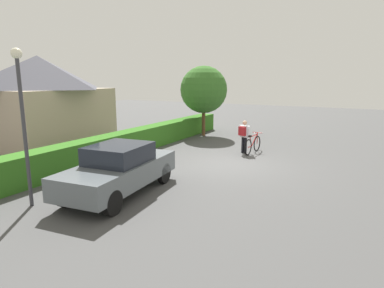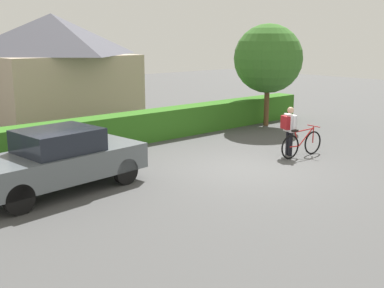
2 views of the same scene
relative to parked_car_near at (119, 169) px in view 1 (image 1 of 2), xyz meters
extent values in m
plane|color=#474747|center=(4.86, -1.65, -0.78)|extent=(60.00, 60.00, 0.00)
cube|color=#316B1D|center=(4.86, 3.24, -0.25)|extent=(16.40, 0.90, 1.06)
cube|color=tan|center=(4.24, 8.89, 0.68)|extent=(5.66, 5.38, 2.93)
pyramid|color=#4C4C56|center=(4.24, 8.89, 3.00)|extent=(5.94, 5.65, 1.71)
cube|color=slate|center=(-0.01, 0.00, -0.12)|extent=(4.39, 2.15, 0.65)
cube|color=#1E232D|center=(0.03, 0.00, 0.48)|extent=(1.94, 1.70, 0.54)
cylinder|color=black|center=(1.35, 0.92, -0.44)|extent=(0.69, 0.25, 0.68)
cylinder|color=black|center=(1.50, -0.63, -0.44)|extent=(0.69, 0.25, 0.68)
cylinder|color=black|center=(-1.52, 0.63, -0.44)|extent=(0.69, 0.25, 0.68)
cylinder|color=black|center=(-1.37, -0.92, -0.44)|extent=(0.69, 0.25, 0.68)
torus|color=black|center=(7.75, -1.93, -0.40)|extent=(0.75, 0.12, 0.75)
torus|color=black|center=(6.72, -1.83, -0.40)|extent=(0.75, 0.12, 0.75)
cylinder|color=#B21E1E|center=(7.43, -1.90, -0.16)|extent=(0.67, 0.10, 0.56)
cylinder|color=#B21E1E|center=(7.00, -1.86, -0.18)|extent=(0.25, 0.06, 0.49)
cylinder|color=#B21E1E|center=(7.30, -1.89, 0.05)|extent=(0.81, 0.12, 0.06)
cylinder|color=#B21E1E|center=(6.91, -1.85, -0.41)|extent=(0.40, 0.08, 0.05)
cylinder|color=#B21E1E|center=(7.75, -1.93, -0.15)|extent=(0.04, 0.04, 0.51)
cube|color=black|center=(6.89, -1.85, 0.09)|extent=(0.23, 0.12, 0.06)
cylinder|color=#B21E1E|center=(7.75, -1.93, 0.14)|extent=(0.08, 0.50, 0.03)
cylinder|color=black|center=(7.11, -1.44, -0.40)|extent=(0.13, 0.13, 0.77)
cylinder|color=black|center=(7.05, -1.59, -0.40)|extent=(0.13, 0.13, 0.77)
cube|color=silver|center=(7.08, -1.51, 0.26)|extent=(0.34, 0.49, 0.54)
sphere|color=tan|center=(7.08, -1.51, 0.66)|extent=(0.21, 0.21, 0.21)
cylinder|color=silver|center=(7.17, -1.26, 0.27)|extent=(0.09, 0.09, 0.52)
cylinder|color=silver|center=(6.98, -1.77, 0.27)|extent=(0.09, 0.09, 0.52)
cube|color=maroon|center=(6.93, -1.46, 0.29)|extent=(0.28, 0.39, 0.41)
cylinder|color=#38383D|center=(-1.93, 1.53, 1.21)|extent=(0.10, 0.10, 3.99)
sphere|color=#F2EDCC|center=(-1.93, 1.53, 3.33)|extent=(0.28, 0.28, 0.28)
cylinder|color=brown|center=(10.53, 2.32, 0.19)|extent=(0.21, 0.21, 1.95)
sphere|color=#376D28|center=(10.53, 2.32, 2.02)|extent=(2.83, 2.83, 2.83)
camera|label=1|loc=(-7.42, -6.47, 2.71)|focal=30.65mm
camera|label=2|loc=(-4.88, -10.44, 2.91)|focal=44.29mm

